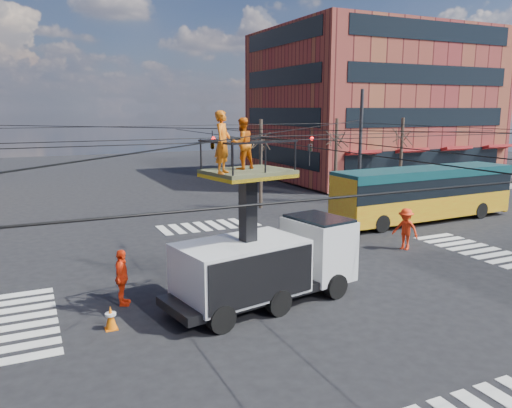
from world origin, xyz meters
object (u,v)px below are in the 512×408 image
Objects in this scene: utility_truck at (267,244)px; worker_ground at (122,278)px; city_bus at (424,192)px; traffic_cone at (111,317)px; flagger at (405,229)px.

utility_truck is 3.71× the size of worker_ground.
city_bus reaches higher than worker_ground.
worker_ground is at bearing 147.57° from utility_truck.
traffic_cone is at bearing -160.88° from city_bus.
flagger is at bearing 12.39° from traffic_cone.
flagger is (8.96, 3.17, -1.10)m from utility_truck.
traffic_cone is (-19.60, -7.63, -1.35)m from city_bus.
utility_truck is at bearing -153.92° from city_bus.
utility_truck reaches higher than traffic_cone.
worker_ground reaches higher than traffic_cone.
city_bus is 6.07× the size of flagger.
flagger is at bearing 8.65° from utility_truck.
flagger is (14.29, 3.14, 0.63)m from traffic_cone.
city_bus reaches higher than flagger.
flagger is (13.60, 1.33, 0.02)m from worker_ground.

